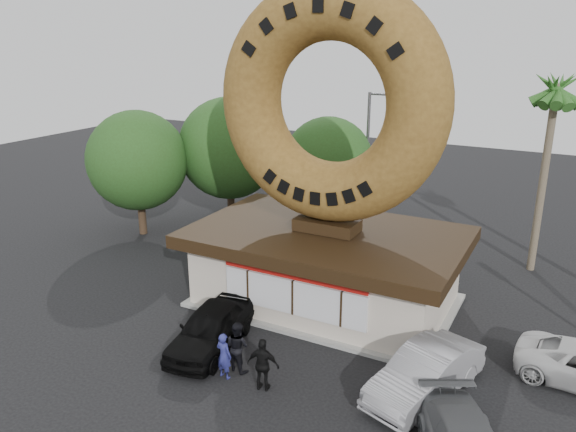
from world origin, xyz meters
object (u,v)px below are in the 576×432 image
Objects in this scene: car_black at (210,328)px; car_silver at (425,373)px; giant_donut at (330,103)px; person_center at (238,346)px; person_left at (224,356)px; donut_shop at (326,265)px; street_lamp at (369,154)px; person_right at (263,365)px.

car_silver is at bearing -2.15° from car_black.
giant_donut is 10.52m from car_silver.
car_silver is (7.75, 0.89, -0.00)m from car_black.
giant_donut is 5.22× the size of person_center.
car_silver is (6.24, 2.22, -0.03)m from person_left.
person_left is at bearing -96.13° from donut_shop.
street_lamp is (-1.86, 10.02, 2.72)m from donut_shop.
donut_shop is 2.32× the size of car_silver.
person_center is 6.29m from car_silver.
donut_shop is at bearing -90.00° from giant_donut.
street_lamp is 17.14m from person_left.
person_right is at bearing -137.29° from car_silver.
person_right is at bearing -80.96° from street_lamp.
street_lamp is at bearing 100.51° from giant_donut.
car_silver is (5.52, -4.47, -0.97)m from donut_shop.
person_right is (1.52, 0.02, 0.10)m from person_left.
car_black is at bearing -112.49° from giant_donut.
street_lamp is 4.84× the size of person_left.
person_right is 3.30m from car_black.
person_left reaches higher than car_silver.
donut_shop reaches higher than person_center.
street_lamp is 17.27m from person_right.
street_lamp reaches higher than person_right.
car_black is at bearing -112.55° from donut_shop.
person_center is (1.30, -16.12, -3.57)m from street_lamp.
car_black is at bearing -34.14° from person_right.
person_right is (1.35, -0.57, 0.01)m from person_center.
car_black reaches higher than car_silver.
person_right is at bearing 168.21° from person_center.
person_center is at bearing -97.98° from person_left.
donut_shop is 10.54m from street_lamp.
person_center reaches higher than car_black.
person_left is at bearing -96.12° from giant_donut.
person_right reaches higher than person_center.
donut_shop is 7.17m from car_silver.
car_silver is (4.72, 2.20, -0.13)m from person_right.
car_silver is at bearing -165.65° from person_right.
person_left is at bearing 85.34° from person_center.
person_center is (-0.55, -6.10, -0.86)m from donut_shop.
giant_donut is 9.80m from person_center.
donut_shop is 2.39× the size of car_black.
car_black is 7.80m from car_silver.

